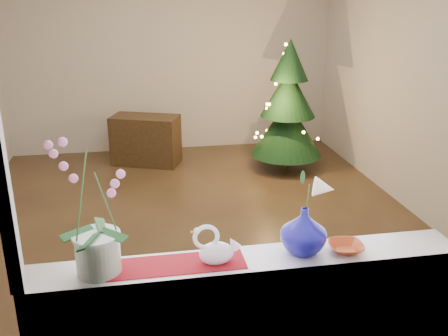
{
  "coord_description": "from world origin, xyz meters",
  "views": [
    {
      "loc": [
        -0.52,
        -4.51,
        2.19
      ],
      "look_at": [
        0.04,
        -1.4,
        1.06
      ],
      "focal_mm": 40.0,
      "sensor_mm": 36.0,
      "label": 1
    }
  ],
  "objects_px": {
    "swan": "(216,245)",
    "amber_dish": "(346,248)",
    "side_table": "(146,140)",
    "paperweight": "(306,250)",
    "xmas_tree": "(288,106)",
    "orchid_pot": "(94,208)",
    "blue_vase": "(304,227)"
  },
  "relations": [
    {
      "from": "orchid_pot",
      "to": "swan",
      "type": "distance_m",
      "value": 0.61
    },
    {
      "from": "paperweight",
      "to": "side_table",
      "type": "bearing_deg",
      "value": 99.32
    },
    {
      "from": "orchid_pot",
      "to": "blue_vase",
      "type": "bearing_deg",
      "value": 0.78
    },
    {
      "from": "orchid_pot",
      "to": "paperweight",
      "type": "bearing_deg",
      "value": -1.67
    },
    {
      "from": "swan",
      "to": "xmas_tree",
      "type": "height_order",
      "value": "xmas_tree"
    },
    {
      "from": "orchid_pot",
      "to": "side_table",
      "type": "xyz_separation_m",
      "value": [
        0.32,
        4.24,
        -0.93
      ]
    },
    {
      "from": "paperweight",
      "to": "side_table",
      "type": "height_order",
      "value": "paperweight"
    },
    {
      "from": "xmas_tree",
      "to": "swan",
      "type": "bearing_deg",
      "value": -112.08
    },
    {
      "from": "orchid_pot",
      "to": "blue_vase",
      "type": "height_order",
      "value": "orchid_pot"
    },
    {
      "from": "blue_vase",
      "to": "side_table",
      "type": "xyz_separation_m",
      "value": [
        -0.7,
        4.23,
        -0.74
      ]
    },
    {
      "from": "amber_dish",
      "to": "side_table",
      "type": "xyz_separation_m",
      "value": [
        -0.92,
        4.26,
        -0.62
      ]
    },
    {
      "from": "orchid_pot",
      "to": "side_table",
      "type": "bearing_deg",
      "value": 85.72
    },
    {
      "from": "orchid_pot",
      "to": "blue_vase",
      "type": "relative_size",
      "value": 2.36
    },
    {
      "from": "blue_vase",
      "to": "orchid_pot",
      "type": "bearing_deg",
      "value": -179.22
    },
    {
      "from": "orchid_pot",
      "to": "blue_vase",
      "type": "distance_m",
      "value": 1.03
    },
    {
      "from": "orchid_pot",
      "to": "amber_dish",
      "type": "bearing_deg",
      "value": -0.88
    },
    {
      "from": "blue_vase",
      "to": "side_table",
      "type": "relative_size",
      "value": 0.33
    },
    {
      "from": "swan",
      "to": "paperweight",
      "type": "relative_size",
      "value": 3.22
    },
    {
      "from": "blue_vase",
      "to": "paperweight",
      "type": "height_order",
      "value": "blue_vase"
    },
    {
      "from": "amber_dish",
      "to": "xmas_tree",
      "type": "relative_size",
      "value": 0.09
    },
    {
      "from": "side_table",
      "to": "swan",
      "type": "bearing_deg",
      "value": -65.68
    },
    {
      "from": "orchid_pot",
      "to": "amber_dish",
      "type": "distance_m",
      "value": 1.27
    },
    {
      "from": "orchid_pot",
      "to": "swan",
      "type": "relative_size",
      "value": 2.83
    },
    {
      "from": "paperweight",
      "to": "xmas_tree",
      "type": "bearing_deg",
      "value": 74.21
    },
    {
      "from": "paperweight",
      "to": "amber_dish",
      "type": "bearing_deg",
      "value": 2.88
    },
    {
      "from": "orchid_pot",
      "to": "xmas_tree",
      "type": "xyz_separation_m",
      "value": [
        2.08,
        3.74,
        -0.43
      ]
    },
    {
      "from": "swan",
      "to": "xmas_tree",
      "type": "relative_size",
      "value": 0.14
    },
    {
      "from": "swan",
      "to": "amber_dish",
      "type": "height_order",
      "value": "swan"
    },
    {
      "from": "swan",
      "to": "amber_dish",
      "type": "bearing_deg",
      "value": 15.31
    },
    {
      "from": "paperweight",
      "to": "side_table",
      "type": "distance_m",
      "value": 4.38
    },
    {
      "from": "amber_dish",
      "to": "side_table",
      "type": "bearing_deg",
      "value": 102.15
    },
    {
      "from": "paperweight",
      "to": "xmas_tree",
      "type": "relative_size",
      "value": 0.04
    }
  ]
}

